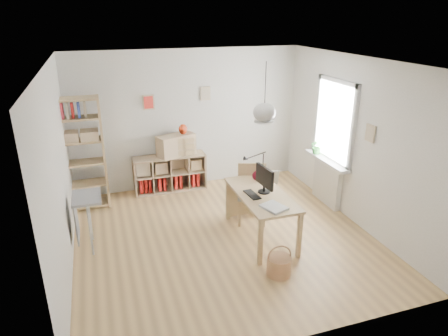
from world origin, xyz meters
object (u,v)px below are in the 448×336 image
object	(u,v)px
desk	(261,199)
drawer_chest	(176,145)
chair	(252,190)
storage_chest	(265,194)
tall_bookshelf	(80,150)
monitor	(265,178)
cube_shelf	(169,175)

from	to	relation	value
desk	drawer_chest	size ratio (longest dim) A/B	2.09
chair	storage_chest	size ratio (longest dim) A/B	1.28
storage_chest	drawer_chest	bearing A→B (deg)	159.43
tall_bookshelf	monitor	size ratio (longest dim) A/B	4.23
cube_shelf	tall_bookshelf	size ratio (longest dim) A/B	0.70
cube_shelf	monitor	xyz separation A→B (m)	(1.08, -2.20, 0.68)
tall_bookshelf	monitor	xyz separation A→B (m)	(2.64, -1.92, -0.11)
desk	drawer_chest	distance (m)	2.37
desk	storage_chest	xyz separation A→B (m)	(0.55, 1.05, -0.47)
chair	storage_chest	world-z (taller)	chair
desk	chair	xyz separation A→B (m)	(0.08, 0.58, -0.11)
chair	cube_shelf	bearing A→B (deg)	143.71
chair	desk	bearing A→B (deg)	-78.01
desk	chair	bearing A→B (deg)	82.03
desk	monitor	bearing A→B (deg)	25.52
desk	monitor	world-z (taller)	monitor
tall_bookshelf	storage_chest	world-z (taller)	tall_bookshelf
cube_shelf	chair	size ratio (longest dim) A/B	1.45
cube_shelf	storage_chest	xyz separation A→B (m)	(1.57, -1.18, -0.11)
storage_chest	cube_shelf	bearing A→B (deg)	161.59
tall_bookshelf	cube_shelf	bearing A→B (deg)	10.19
chair	drawer_chest	size ratio (longest dim) A/B	1.34
monitor	tall_bookshelf	bearing A→B (deg)	137.71
drawer_chest	chair	bearing A→B (deg)	-79.63
cube_shelf	drawer_chest	bearing A→B (deg)	-13.72
monitor	desk	bearing A→B (deg)	-160.70
cube_shelf	drawer_chest	xyz separation A→B (m)	(0.17, -0.04, 0.63)
chair	drawer_chest	distance (m)	1.90
desk	cube_shelf	size ratio (longest dim) A/B	1.07
tall_bookshelf	monitor	distance (m)	3.27
cube_shelf	storage_chest	distance (m)	1.97
monitor	storage_chest	bearing A→B (deg)	57.96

